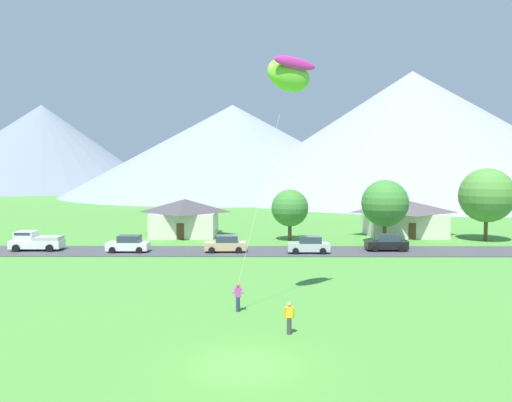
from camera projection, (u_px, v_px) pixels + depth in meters
ground_plane at (245, 365)px, 21.49m from camera, size 400.00×400.00×0.00m
road_strip at (253, 251)px, 51.07m from camera, size 160.00×6.42×0.08m
mountain_east_ridge at (238, 159)px, 196.89m from camera, size 74.73×74.73×25.33m
mountain_west_ridge at (411, 135)px, 142.60m from camera, size 113.64×113.64×36.46m
mountain_far_west_ridge at (43, 148)px, 197.49m from camera, size 93.77×93.77×33.97m
mountain_far_east_ridge at (233, 150)px, 162.37m from camera, size 108.37×108.37×29.39m
house_leftmost at (185, 217)px, 63.35m from camera, size 8.50×8.53×4.68m
house_left_center at (404, 217)px, 63.11m from camera, size 10.00×7.69×4.61m
tree_near_left at (290, 208)px, 58.84m from camera, size 4.41×4.41×6.09m
tree_left_of_center at (385, 203)px, 56.37m from camera, size 5.33×5.33×7.28m
tree_center at (487, 195)px, 58.37m from camera, size 6.39×6.39×8.61m
parked_car_white_west_end at (128, 244)px, 50.44m from camera, size 4.21×2.09×1.68m
parked_car_black_mid_west at (387, 243)px, 51.21m from camera, size 4.22×2.12×1.68m
parked_car_tan_mid_east at (226, 244)px, 50.45m from camera, size 4.26×2.20×1.68m
parked_car_silver_east_end at (309, 245)px, 49.85m from camera, size 4.20×2.08×1.68m
pickup_truck_white_west_side at (36, 241)px, 51.40m from camera, size 5.24×2.40×1.99m
kite_flyer_with_kite at (289, 77)px, 29.94m from camera, size 5.21×3.49×15.34m
watcher_person at (289, 317)px, 25.48m from camera, size 0.56×0.24×1.68m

